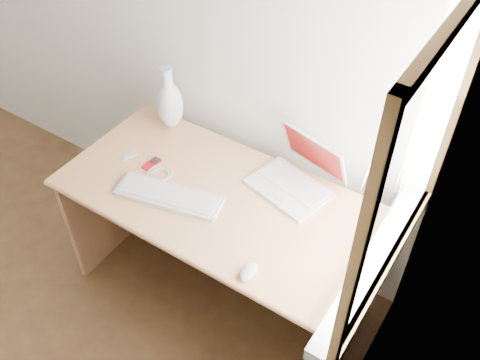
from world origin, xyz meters
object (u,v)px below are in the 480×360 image
Objects in this scene: laptop at (294,175)px; external_keyboard at (169,196)px; desk at (227,215)px; vase at (170,103)px.

external_keyboard is at bearing -123.97° from laptop.
laptop is at bearing 32.45° from desk.
laptop is 0.78× the size of external_keyboard.
laptop is at bearing -2.80° from vase.
vase is at bearing -169.19° from laptop.
vase is (-0.73, 0.04, 0.08)m from laptop.
vase reaches higher than external_keyboard.
laptop is 1.16× the size of vase.
vase is at bearing 156.95° from desk.
external_keyboard is 0.53m from vase.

